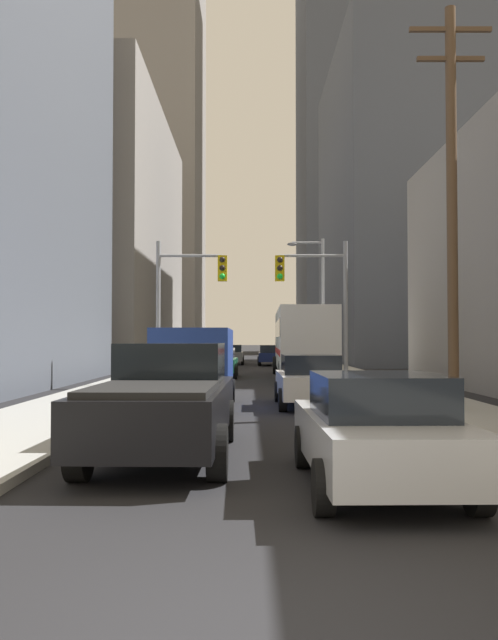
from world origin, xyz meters
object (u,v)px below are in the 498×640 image
Objects in this scene: pickup_truck_black at (164,401)px; sedan_green at (216,362)px; sedan_white at (308,380)px; cargo_van_blue at (194,363)px; sedan_grey at (229,354)px; traffic_signal_near_right at (313,290)px; city_bus at (300,340)px; sedan_silver at (375,430)px; sedan_navy at (269,355)px; traffic_signal_near_left at (186,290)px.

pickup_truck_black is 1.28× the size of sedan_green.
pickup_truck_black is 21.92m from sedan_green.
sedan_white is 0.99× the size of sedan_green.
cargo_van_blue is 1.23× the size of sedan_green.
sedan_green is 1.01× the size of sedan_grey.
sedan_green is 8.50m from traffic_signal_near_right.
cargo_van_blue is at bearing -107.37° from city_bus.
city_bus is 18.03m from sedan_grey.
traffic_signal_near_right is (1.04, 17.61, 3.23)m from sedan_silver.
cargo_van_blue is 3.36m from sedan_white.
pickup_truck_black is at bearing -94.68° from sedan_navy.
sedan_silver is 39.21m from sedan_navy.
traffic_signal_near_right reaches higher than pickup_truck_black.
sedan_green is (-3.25, 24.19, 0.00)m from sedan_silver.
sedan_silver is 0.71× the size of traffic_signal_near_right.
sedan_white is at bearing -59.88° from traffic_signal_near_left.
cargo_van_blue is 30.95m from sedan_grey.
city_bus is 7.99m from traffic_signal_near_left.
traffic_signal_near_right reaches higher than sedan_green.
sedan_green is at bearing 90.42° from pickup_truck_black.
city_bus is at bearing 86.11° from sedan_white.
city_bus reaches higher than pickup_truck_black.
sedan_grey is at bearing 95.87° from sedan_white.
sedan_grey is at bearing 89.96° from pickup_truck_black.
sedan_grey is at bearing 87.17° from traffic_signal_near_left.
traffic_signal_near_left reaches higher than sedan_silver.
traffic_signal_near_right is at bearing -79.99° from sedan_grey.
sedan_silver is 17.94m from traffic_signal_near_right.
traffic_signal_near_right is at bearing -87.07° from sedan_navy.
traffic_signal_near_left is at bearing 120.12° from sedan_white.
sedan_navy is at bearing 79.13° from traffic_signal_near_left.
sedan_navy is (3.00, -1.64, 0.00)m from sedan_grey.
sedan_silver is at bearing -90.47° from sedan_white.
sedan_silver is 24.41m from sedan_green.
traffic_signal_near_left reaches higher than city_bus.
cargo_van_blue is 0.87× the size of traffic_signal_near_right.
sedan_grey is at bearing 89.71° from cargo_van_blue.
cargo_van_blue is 14.30m from sedan_green.
sedan_grey is 0.70× the size of traffic_signal_near_left.
cargo_van_blue is 9.22m from traffic_signal_near_right.
sedan_navy is 21.87m from traffic_signal_near_right.
traffic_signal_near_left is at bearing 97.35° from cargo_van_blue.
sedan_white is 1.00× the size of sedan_grey.
sedan_grey and sedan_navy have the same top height.
sedan_grey is at bearing 151.34° from sedan_navy.
cargo_van_blue is at bearing -82.65° from traffic_signal_near_left.
city_bus is 2.73× the size of sedan_navy.
city_bus is at bearing -11.71° from sedan_green.
traffic_signal_near_left is (-0.99, 7.71, 2.71)m from cargo_van_blue.
cargo_van_blue is at bearing 108.02° from sedan_silver.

